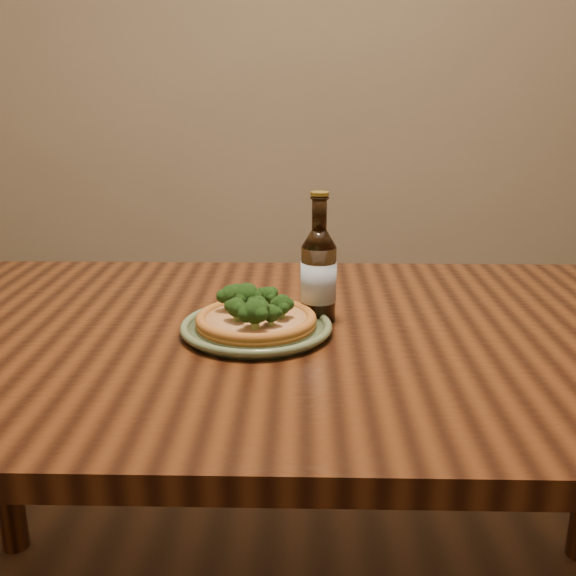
{
  "coord_description": "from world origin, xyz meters",
  "views": [
    {
      "loc": [
        0.02,
        -0.99,
        1.16
      ],
      "look_at": [
        -0.01,
        0.12,
        0.82
      ],
      "focal_mm": 42.0,
      "sensor_mm": 36.0,
      "label": 1
    }
  ],
  "objects_px": {
    "plate": "(256,327)",
    "pizza": "(256,317)",
    "beer_bottle": "(319,274)",
    "table": "(293,380)"
  },
  "relations": [
    {
      "from": "pizza",
      "to": "beer_bottle",
      "type": "bearing_deg",
      "value": 33.15
    },
    {
      "from": "plate",
      "to": "pizza",
      "type": "bearing_deg",
      "value": -154.36
    },
    {
      "from": "pizza",
      "to": "plate",
      "type": "bearing_deg",
      "value": 25.64
    },
    {
      "from": "plate",
      "to": "pizza",
      "type": "relative_size",
      "value": 1.26
    },
    {
      "from": "pizza",
      "to": "beer_bottle",
      "type": "relative_size",
      "value": 0.89
    },
    {
      "from": "table",
      "to": "plate",
      "type": "relative_size",
      "value": 6.19
    },
    {
      "from": "table",
      "to": "plate",
      "type": "xyz_separation_m",
      "value": [
        -0.06,
        -0.01,
        0.1
      ]
    },
    {
      "from": "pizza",
      "to": "table",
      "type": "bearing_deg",
      "value": 13.27
    },
    {
      "from": "beer_bottle",
      "to": "pizza",
      "type": "bearing_deg",
      "value": -158.7
    },
    {
      "from": "beer_bottle",
      "to": "plate",
      "type": "bearing_deg",
      "value": -158.64
    }
  ]
}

